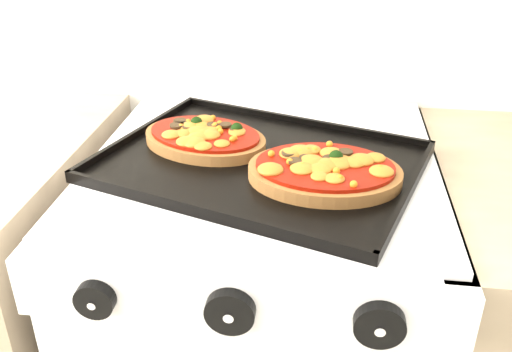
# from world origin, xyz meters

# --- Properties ---
(stove) EXTENTS (0.60, 0.60, 0.91)m
(stove) POSITION_xyz_m (0.04, 1.70, 0.46)
(stove) COLOR white
(stove) RESTS_ON floor
(control_panel) EXTENTS (0.60, 0.02, 0.09)m
(control_panel) POSITION_xyz_m (0.04, 1.39, 0.85)
(control_panel) COLOR white
(control_panel) RESTS_ON stove
(knob_left) EXTENTS (0.05, 0.02, 0.05)m
(knob_left) POSITION_xyz_m (-0.14, 1.37, 0.85)
(knob_left) COLOR black
(knob_left) RESTS_ON control_panel
(knob_center) EXTENTS (0.06, 0.02, 0.06)m
(knob_center) POSITION_xyz_m (0.04, 1.37, 0.85)
(knob_center) COLOR black
(knob_center) RESTS_ON control_panel
(knob_right) EXTENTS (0.06, 0.02, 0.06)m
(knob_right) POSITION_xyz_m (0.22, 1.37, 0.85)
(knob_right) COLOR black
(knob_right) RESTS_ON control_panel
(baking_tray) EXTENTS (0.59, 0.51, 0.02)m
(baking_tray) POSITION_xyz_m (0.04, 1.66, 0.92)
(baking_tray) COLOR black
(baking_tray) RESTS_ON stove
(pizza_left) EXTENTS (0.26, 0.22, 0.03)m
(pizza_left) POSITION_xyz_m (-0.06, 1.71, 0.94)
(pizza_left) COLOR olive
(pizza_left) RESTS_ON baking_tray
(pizza_right) EXTENTS (0.24, 0.18, 0.03)m
(pizza_right) POSITION_xyz_m (0.15, 1.61, 0.94)
(pizza_right) COLOR olive
(pizza_right) RESTS_ON baking_tray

